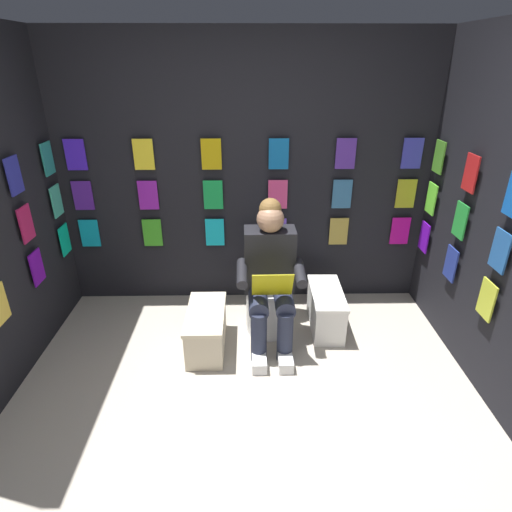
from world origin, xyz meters
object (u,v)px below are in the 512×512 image
at_px(toilet, 268,292).
at_px(comic_longbox_near, 326,309).
at_px(person_reading, 270,276).
at_px(comic_longbox_far, 206,330).

xyz_separation_m(toilet, comic_longbox_near, (-0.50, 0.06, -0.15)).
relative_size(person_reading, comic_longbox_far, 1.91).
xyz_separation_m(toilet, person_reading, (-0.00, 0.23, 0.27)).
distance_m(toilet, person_reading, 0.35).
height_order(toilet, comic_longbox_near, toilet).
bearing_deg(person_reading, comic_longbox_near, -161.77).
height_order(person_reading, comic_longbox_near, person_reading).
distance_m(comic_longbox_near, comic_longbox_far, 1.04).
distance_m(toilet, comic_longbox_near, 0.52).
bearing_deg(comic_longbox_near, toilet, -5.16).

